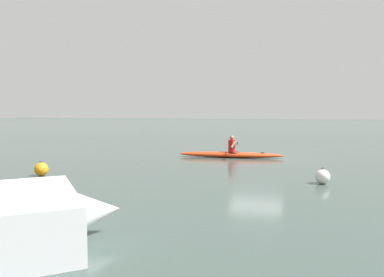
{
  "coord_description": "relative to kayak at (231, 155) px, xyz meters",
  "views": [
    {
      "loc": [
        -1.63,
        18.11,
        2.25
      ],
      "look_at": [
        1.74,
        5.68,
        1.27
      ],
      "focal_mm": 34.69,
      "sensor_mm": 36.0,
      "label": 1
    }
  ],
  "objects": [
    {
      "name": "ground_plane",
      "position": [
        -1.18,
        -0.68,
        -0.14
      ],
      "size": [
        160.0,
        160.0,
        0.0
      ],
      "primitive_type": "plane",
      "color": "#384742"
    },
    {
      "name": "kayak",
      "position": [
        0.0,
        0.0,
        0.0
      ],
      "size": [
        5.02,
        0.98,
        0.27
      ],
      "color": "red",
      "rests_on": "ground"
    },
    {
      "name": "kayaker",
      "position": [
        -0.07,
        -0.01,
        0.47
      ],
      "size": [
        0.47,
        2.36,
        0.79
      ],
      "color": "red",
      "rests_on": "kayak"
    },
    {
      "name": "mooring_buoy_red_near",
      "position": [
        -3.74,
        5.56,
        0.09
      ],
      "size": [
        0.45,
        0.45,
        0.49
      ],
      "color": "silver",
      "rests_on": "ground"
    },
    {
      "name": "mooring_buoy_orange_mid",
      "position": [
        5.48,
        6.62,
        0.1
      ],
      "size": [
        0.46,
        0.46,
        0.51
      ],
      "color": "orange",
      "rests_on": "ground"
    }
  ]
}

